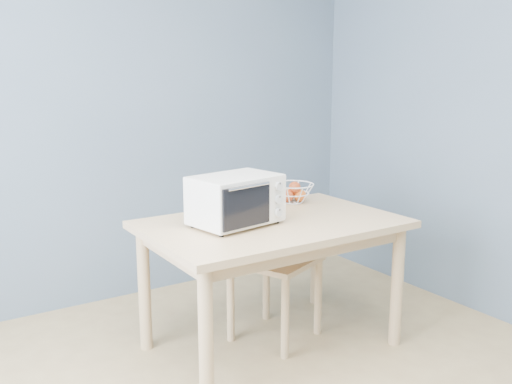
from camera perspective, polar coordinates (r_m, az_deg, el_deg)
room at (r=1.91m, az=5.52°, el=4.08°), size 4.01×4.51×2.61m
dining_table at (r=3.20m, az=1.61°, el=-4.66°), size 1.40×0.90×0.75m
toaster_oven at (r=3.04m, az=-2.31°, el=-0.78°), size 0.51×0.41×0.27m
fruit_basket at (r=3.61m, az=3.68°, el=-0.02°), size 0.31×0.31×0.14m
dining_chair at (r=3.39m, az=1.30°, el=-6.98°), size 0.57×0.57×0.94m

